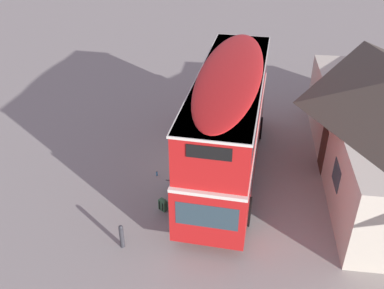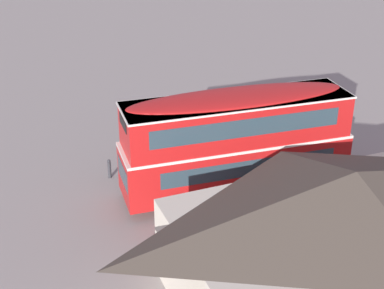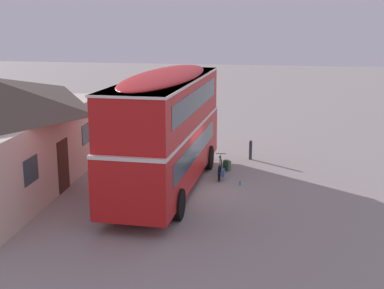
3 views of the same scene
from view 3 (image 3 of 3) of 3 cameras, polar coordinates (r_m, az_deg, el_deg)
ground_plane at (r=20.94m, az=-0.07°, el=-5.17°), size 120.00×120.00×0.00m
double_decker_bus at (r=20.58m, az=-2.80°, el=2.12°), size 10.25×2.79×4.79m
touring_bicycle at (r=22.58m, az=3.15°, el=-2.79°), size 1.71×0.53×1.00m
backpack_on_ground at (r=23.70m, az=3.88°, el=-2.27°), size 0.35×0.38×0.52m
water_bottle_blue_sports at (r=21.64m, az=5.34°, el=-4.32°), size 0.07×0.07×0.21m
kerb_bollard at (r=25.64m, az=6.48°, el=-0.56°), size 0.16×0.16×0.97m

